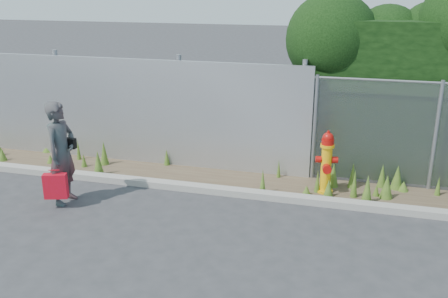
% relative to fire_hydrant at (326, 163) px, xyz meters
% --- Properties ---
extents(ground, '(80.00, 80.00, 0.00)m').
position_rel_fire_hydrant_xyz_m(ground, '(-1.35, -2.33, -0.57)').
color(ground, '#333335').
rests_on(ground, ground).
extents(curb, '(16.00, 0.22, 0.12)m').
position_rel_fire_hydrant_xyz_m(curb, '(-1.35, -0.53, -0.51)').
color(curb, gray).
rests_on(curb, ground).
extents(weed_strip, '(16.00, 1.33, 0.53)m').
position_rel_fire_hydrant_xyz_m(weed_strip, '(-0.68, 0.18, -0.43)').
color(weed_strip, '#4E3D2C').
rests_on(weed_strip, ground).
extents(corrugated_fence, '(8.50, 0.21, 2.30)m').
position_rel_fire_hydrant_xyz_m(corrugated_fence, '(-4.60, 0.68, 0.53)').
color(corrugated_fence, '#A9ABB1').
rests_on(corrugated_fence, ground).
extents(fire_hydrant, '(0.40, 0.35, 1.18)m').
position_rel_fire_hydrant_xyz_m(fire_hydrant, '(0.00, 0.00, 0.00)').
color(fire_hydrant, '#F3AF0C').
rests_on(fire_hydrant, ground).
extents(woman, '(0.46, 0.68, 1.80)m').
position_rel_fire_hydrant_xyz_m(woman, '(-4.34, -1.57, 0.32)').
color(woman, '#0E5D5B').
rests_on(woman, ground).
extents(red_tote_bag, '(0.39, 0.14, 0.51)m').
position_rel_fire_hydrant_xyz_m(red_tote_bag, '(-4.33, -1.86, -0.16)').
color(red_tote_bag, red).
extents(black_shoulder_bag, '(0.24, 0.10, 0.18)m').
position_rel_fire_hydrant_xyz_m(black_shoulder_bag, '(-4.26, -1.44, 0.47)').
color(black_shoulder_bag, black).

